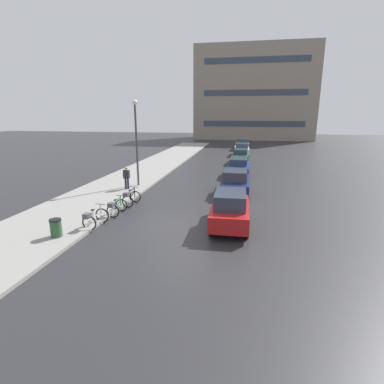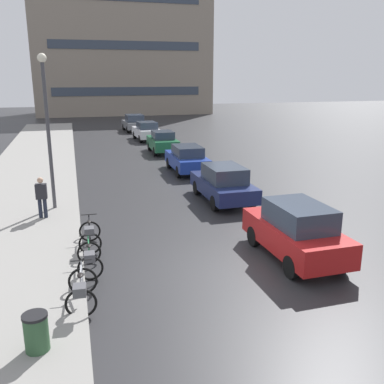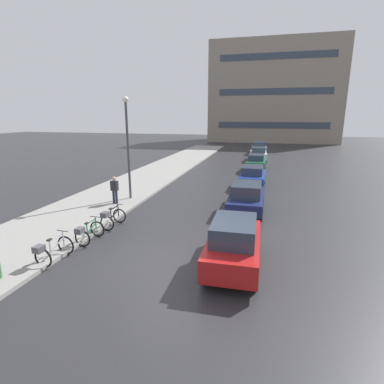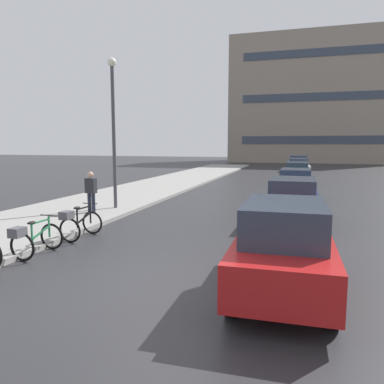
{
  "view_description": "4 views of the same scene",
  "coord_description": "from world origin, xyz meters",
  "px_view_note": "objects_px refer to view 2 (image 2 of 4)",
  "views": [
    {
      "loc": [
        3.22,
        -13.09,
        5.18
      ],
      "look_at": [
        0.41,
        1.89,
        1.18
      ],
      "focal_mm": 28.0,
      "sensor_mm": 36.0,
      "label": 1
    },
    {
      "loc": [
        -3.65,
        -10.31,
        5.3
      ],
      "look_at": [
        0.08,
        2.99,
        1.53
      ],
      "focal_mm": 40.0,
      "sensor_mm": 36.0,
      "label": 2
    },
    {
      "loc": [
        3.45,
        -9.12,
        5.08
      ],
      "look_at": [
        0.29,
        3.37,
        1.75
      ],
      "focal_mm": 28.0,
      "sensor_mm": 36.0,
      "label": 3
    },
    {
      "loc": [
        2.81,
        -6.57,
        2.75
      ],
      "look_at": [
        -0.35,
        4.03,
        1.32
      ],
      "focal_mm": 35.0,
      "sensor_mm": 36.0,
      "label": 4
    }
  ],
  "objects_px": {
    "bicycle_nearest": "(81,290)",
    "car_grey": "(134,123)",
    "bicycle_second": "(90,258)",
    "car_white": "(147,131)",
    "car_navy": "(223,183)",
    "pedestrian": "(42,197)",
    "bicycle_third": "(90,235)",
    "trash_bin": "(37,335)",
    "streetlamp": "(47,119)",
    "car_red": "(296,231)",
    "car_green": "(163,142)",
    "car_blue": "(187,159)"
  },
  "relations": [
    {
      "from": "car_grey",
      "to": "trash_bin",
      "type": "distance_m",
      "value": 35.12
    },
    {
      "from": "car_green",
      "to": "bicycle_nearest",
      "type": "bearing_deg",
      "value": -107.01
    },
    {
      "from": "car_navy",
      "to": "streetlamp",
      "type": "bearing_deg",
      "value": 175.96
    },
    {
      "from": "car_blue",
      "to": "pedestrian",
      "type": "relative_size",
      "value": 2.43
    },
    {
      "from": "bicycle_third",
      "to": "car_red",
      "type": "xyz_separation_m",
      "value": [
        5.87,
        -2.31,
        0.37
      ]
    },
    {
      "from": "car_red",
      "to": "car_green",
      "type": "bearing_deg",
      "value": 90.22
    },
    {
      "from": "car_navy",
      "to": "car_white",
      "type": "relative_size",
      "value": 1.02
    },
    {
      "from": "car_blue",
      "to": "car_green",
      "type": "distance_m",
      "value": 6.55
    },
    {
      "from": "bicycle_second",
      "to": "car_navy",
      "type": "distance_m",
      "value": 8.28
    },
    {
      "from": "car_navy",
      "to": "pedestrian",
      "type": "xyz_separation_m",
      "value": [
        -7.41,
        -0.72,
        0.16
      ]
    },
    {
      "from": "bicycle_second",
      "to": "car_navy",
      "type": "xyz_separation_m",
      "value": [
        5.93,
        5.76,
        0.33
      ]
    },
    {
      "from": "car_white",
      "to": "bicycle_third",
      "type": "bearing_deg",
      "value": -104.14
    },
    {
      "from": "car_red",
      "to": "car_navy",
      "type": "distance_m",
      "value": 6.29
    },
    {
      "from": "car_blue",
      "to": "car_navy",
      "type": "bearing_deg",
      "value": -89.89
    },
    {
      "from": "car_blue",
      "to": "car_white",
      "type": "distance_m",
      "value": 12.9
    },
    {
      "from": "bicycle_second",
      "to": "car_green",
      "type": "distance_m",
      "value": 19.25
    },
    {
      "from": "bicycle_second",
      "to": "trash_bin",
      "type": "distance_m",
      "value": 3.57
    },
    {
      "from": "car_green",
      "to": "car_white",
      "type": "bearing_deg",
      "value": 90.28
    },
    {
      "from": "bicycle_nearest",
      "to": "car_blue",
      "type": "distance_m",
      "value": 14.93
    },
    {
      "from": "streetlamp",
      "to": "car_white",
      "type": "bearing_deg",
      "value": 69.31
    },
    {
      "from": "car_navy",
      "to": "pedestrian",
      "type": "distance_m",
      "value": 7.44
    },
    {
      "from": "car_blue",
      "to": "streetlamp",
      "type": "xyz_separation_m",
      "value": [
        -7.02,
        -5.52,
        2.93
      ]
    },
    {
      "from": "car_navy",
      "to": "pedestrian",
      "type": "relative_size",
      "value": 2.48
    },
    {
      "from": "car_navy",
      "to": "bicycle_nearest",
      "type": "bearing_deg",
      "value": -129.32
    },
    {
      "from": "bicycle_second",
      "to": "streetlamp",
      "type": "bearing_deg",
      "value": 99.98
    },
    {
      "from": "bicycle_nearest",
      "to": "car_green",
      "type": "relative_size",
      "value": 0.37
    },
    {
      "from": "bicycle_nearest",
      "to": "car_grey",
      "type": "xyz_separation_m",
      "value": [
        6.01,
        32.87,
        0.33
      ]
    },
    {
      "from": "bicycle_nearest",
      "to": "streetlamp",
      "type": "distance_m",
      "value": 8.73
    },
    {
      "from": "streetlamp",
      "to": "bicycle_second",
      "type": "bearing_deg",
      "value": -80.02
    },
    {
      "from": "car_white",
      "to": "pedestrian",
      "type": "height_order",
      "value": "pedestrian"
    },
    {
      "from": "car_red",
      "to": "car_green",
      "type": "xyz_separation_m",
      "value": [
        -0.07,
        18.85,
        -0.08
      ]
    },
    {
      "from": "bicycle_second",
      "to": "streetlamp",
      "type": "distance_m",
      "value": 7.13
    },
    {
      "from": "bicycle_third",
      "to": "pedestrian",
      "type": "height_order",
      "value": "pedestrian"
    },
    {
      "from": "bicycle_nearest",
      "to": "car_red",
      "type": "height_order",
      "value": "car_red"
    },
    {
      "from": "car_grey",
      "to": "streetlamp",
      "type": "xyz_separation_m",
      "value": [
        -6.84,
        -24.8,
        2.89
      ]
    },
    {
      "from": "bicycle_nearest",
      "to": "bicycle_third",
      "type": "relative_size",
      "value": 1.02
    },
    {
      "from": "bicycle_second",
      "to": "car_grey",
      "type": "xyz_separation_m",
      "value": [
        5.74,
        31.06,
        0.34
      ]
    },
    {
      "from": "car_white",
      "to": "bicycle_second",
      "type": "bearing_deg",
      "value": -103.35
    },
    {
      "from": "bicycle_third",
      "to": "car_white",
      "type": "xyz_separation_m",
      "value": [
        5.77,
        22.9,
        0.29
      ]
    },
    {
      "from": "bicycle_third",
      "to": "trash_bin",
      "type": "relative_size",
      "value": 1.57
    },
    {
      "from": "bicycle_second",
      "to": "car_red",
      "type": "height_order",
      "value": "car_red"
    },
    {
      "from": "bicycle_third",
      "to": "streetlamp",
      "type": "height_order",
      "value": "streetlamp"
    },
    {
      "from": "car_blue",
      "to": "streetlamp",
      "type": "height_order",
      "value": "streetlamp"
    },
    {
      "from": "bicycle_second",
      "to": "bicycle_nearest",
      "type": "bearing_deg",
      "value": -98.45
    },
    {
      "from": "car_green",
      "to": "car_grey",
      "type": "relative_size",
      "value": 1.0
    },
    {
      "from": "car_navy",
      "to": "car_red",
      "type": "bearing_deg",
      "value": -89.73
    },
    {
      "from": "bicycle_nearest",
      "to": "bicycle_second",
      "type": "bearing_deg",
      "value": 81.55
    },
    {
      "from": "bicycle_second",
      "to": "car_white",
      "type": "distance_m",
      "value": 25.37
    },
    {
      "from": "bicycle_third",
      "to": "trash_bin",
      "type": "distance_m",
      "value": 5.3
    },
    {
      "from": "car_green",
      "to": "pedestrian",
      "type": "distance_m",
      "value": 15.18
    }
  ]
}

